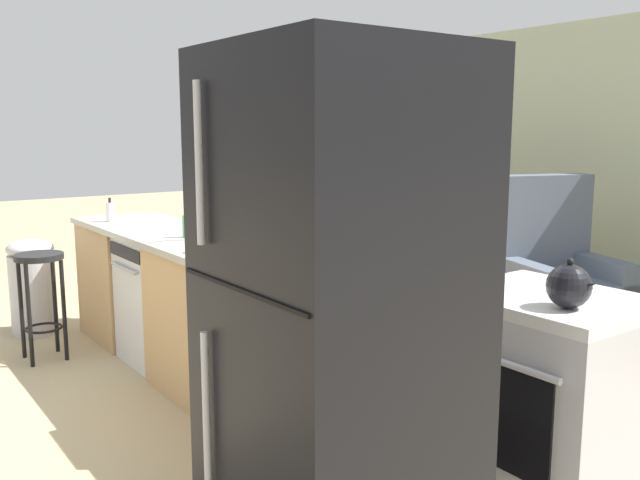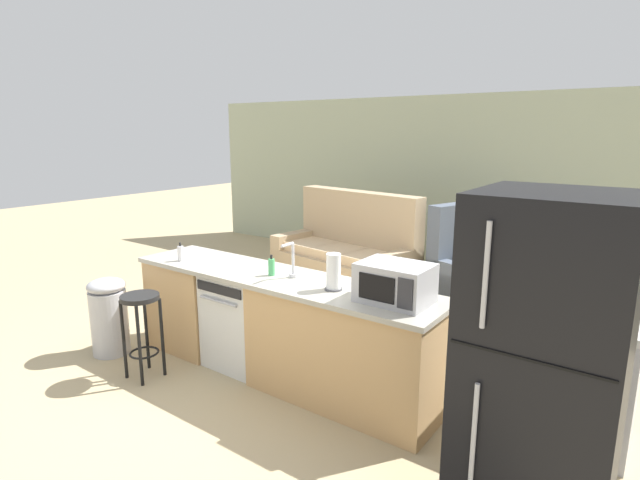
# 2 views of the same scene
# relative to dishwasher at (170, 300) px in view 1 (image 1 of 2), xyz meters

# --- Properties ---
(ground_plane) EXTENTS (24.00, 24.00, 0.00)m
(ground_plane) POSITION_rel_dishwasher_xyz_m (0.25, 0.00, -0.42)
(ground_plane) COLOR tan
(wall_back) EXTENTS (10.00, 0.06, 2.60)m
(wall_back) POSITION_rel_dishwasher_xyz_m (0.55, 4.20, 0.88)
(wall_back) COLOR #A8B293
(wall_back) RESTS_ON ground_plane
(kitchen_counter) EXTENTS (2.94, 0.66, 0.90)m
(kitchen_counter) POSITION_rel_dishwasher_xyz_m (0.49, 0.00, -0.00)
(kitchen_counter) COLOR tan
(kitchen_counter) RESTS_ON ground_plane
(dishwasher) EXTENTS (0.58, 0.61, 0.84)m
(dishwasher) POSITION_rel_dishwasher_xyz_m (0.00, 0.00, 0.00)
(dishwasher) COLOR silver
(dishwasher) RESTS_ON ground_plane
(stove_range) EXTENTS (0.76, 0.68, 0.90)m
(stove_range) POSITION_rel_dishwasher_xyz_m (2.60, 0.55, 0.03)
(stove_range) COLOR #B7B7BC
(stove_range) RESTS_ON ground_plane
(refrigerator) EXTENTS (0.72, 0.73, 1.82)m
(refrigerator) POSITION_rel_dishwasher_xyz_m (2.60, -0.55, 0.49)
(refrigerator) COLOR black
(refrigerator) RESTS_ON ground_plane
(microwave) EXTENTS (0.50, 0.37, 0.28)m
(microwave) POSITION_rel_dishwasher_xyz_m (1.49, -0.00, 0.62)
(microwave) COLOR #B7B7BC
(microwave) RESTS_ON kitchen_counter
(sink_faucet) EXTENTS (0.07, 0.18, 0.30)m
(sink_faucet) POSITION_rel_dishwasher_xyz_m (0.54, 0.03, 0.61)
(sink_faucet) COLOR silver
(sink_faucet) RESTS_ON kitchen_counter
(paper_towel_roll) EXTENTS (0.14, 0.14, 0.28)m
(paper_towel_roll) POSITION_rel_dishwasher_xyz_m (0.99, -0.03, 0.62)
(paper_towel_roll) COLOR #4C4C51
(paper_towel_roll) RESTS_ON kitchen_counter
(soap_bottle) EXTENTS (0.06, 0.06, 0.18)m
(soap_bottle) POSITION_rel_dishwasher_xyz_m (0.35, -0.02, 0.55)
(soap_bottle) COLOR #4CB266
(soap_bottle) RESTS_ON kitchen_counter
(dish_soap_bottle) EXTENTS (0.06, 0.06, 0.18)m
(dish_soap_bottle) POSITION_rel_dishwasher_xyz_m (-0.64, -0.16, 0.55)
(dish_soap_bottle) COLOR silver
(dish_soap_bottle) RESTS_ON kitchen_counter
(kettle) EXTENTS (0.21, 0.17, 0.19)m
(kettle) POSITION_rel_dishwasher_xyz_m (2.77, 0.42, 0.56)
(kettle) COLOR black
(kettle) RESTS_ON stove_range
(bar_stool) EXTENTS (0.32, 0.32, 0.74)m
(bar_stool) POSITION_rel_dishwasher_xyz_m (-0.52, -0.70, 0.11)
(bar_stool) COLOR black
(bar_stool) RESTS_ON ground_plane
(trash_bin) EXTENTS (0.35, 0.35, 0.74)m
(trash_bin) POSITION_rel_dishwasher_xyz_m (-1.19, -0.61, -0.04)
(trash_bin) COLOR #B7B7BC
(trash_bin) RESTS_ON ground_plane
(couch) EXTENTS (2.11, 1.19, 1.27)m
(couch) POSITION_rel_dishwasher_xyz_m (-0.56, 2.59, -0.03)
(couch) COLOR tan
(couch) RESTS_ON ground_plane
(armchair) EXTENTS (1.03, 1.06, 1.20)m
(armchair) POSITION_rel_dishwasher_xyz_m (1.01, 2.88, -0.07)
(armchair) COLOR #515B6B
(armchair) RESTS_ON ground_plane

